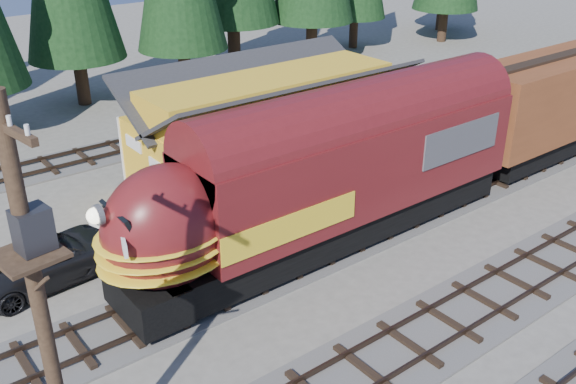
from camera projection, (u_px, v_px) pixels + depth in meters
ground at (447, 272)px, 22.85m from camera, size 120.00×120.00×0.00m
track_siding at (516, 167)px, 31.21m from camera, size 68.00×3.20×0.33m
track_spur at (6, 177)px, 30.10m from camera, size 32.00×3.20×0.33m
depot at (271, 117)px, 29.04m from camera, size 12.80×7.00×5.30m
locomotive at (319, 184)px, 23.04m from camera, size 17.35×3.45×4.72m
boxcar at (574, 96)px, 32.37m from camera, size 15.18×3.25×4.77m
utility_pole at (39, 295)px, 12.20m from camera, size 1.31×2.31×9.46m
pickup_truck_a at (51, 258)px, 22.19m from camera, size 5.80×3.09×1.55m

